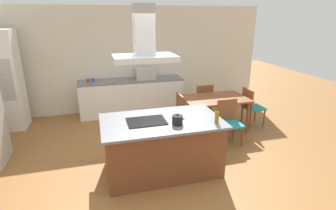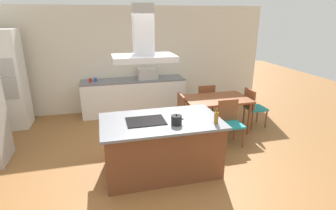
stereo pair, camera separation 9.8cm
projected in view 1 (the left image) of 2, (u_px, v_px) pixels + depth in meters
The scene contains 17 objects.
ground at pixel (145, 133), 5.87m from camera, with size 16.00×16.00×0.00m, color #936033.
wall_back at pixel (131, 60), 7.03m from camera, with size 7.20×0.10×2.70m, color beige.
kitchen_island at pixel (162, 145), 4.36m from camera, with size 1.90×1.13×0.90m.
cooktop at pixel (146, 121), 4.15m from camera, with size 0.60×0.44×0.01m, color black.
tea_kettle at pixel (177, 120), 4.02m from camera, with size 0.21×0.16×0.17m.
olive_oil_bottle at pixel (217, 117), 4.07m from camera, with size 0.07×0.07×0.23m.
back_counter at pixel (132, 96), 6.96m from camera, with size 2.63×0.62×0.90m.
countertop_microwave at pixel (145, 73), 6.87m from camera, with size 0.50×0.38×0.28m, color #B2AFAA.
coffee_mug_red at pixel (88, 81), 6.52m from camera, with size 0.08×0.08×0.09m, color red.
coffee_mug_blue at pixel (93, 80), 6.58m from camera, with size 0.08×0.08×0.09m, color #2D56B2.
wall_oven_stack at pixel (3, 81), 5.82m from camera, with size 0.70×0.66×2.20m.
dining_table at pixel (215, 101), 5.86m from camera, with size 1.40×0.90×0.75m.
chair_facing_island at pixel (229, 119), 5.30m from camera, with size 0.42×0.42×0.89m.
chair_facing_back_wall at pixel (203, 99), 6.52m from camera, with size 0.42×0.42×0.89m.
chair_at_right_end at pixel (251, 105), 6.14m from camera, with size 0.42×0.42×0.89m.
chair_at_left_end at pixel (175, 112), 5.68m from camera, with size 0.42×0.42×0.89m.
range_hood at pixel (144, 43), 3.76m from camera, with size 0.90×0.55×0.78m.
Camera 1 is at (-0.95, -3.79, 2.49)m, focal length 28.49 mm.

